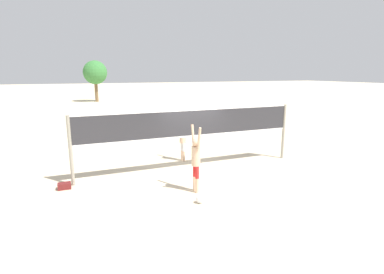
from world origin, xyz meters
name	(u,v)px	position (x,y,z in m)	size (l,w,h in m)	color
ground_plane	(192,170)	(0.00, 0.00, 0.00)	(200.00, 200.00, 0.00)	beige
volleyball_net	(192,127)	(0.00, 0.00, 1.72)	(8.90, 0.12, 2.41)	gray
player_spiker	(196,158)	(-0.73, -2.11, 1.14)	(0.28, 0.71, 2.17)	beige
player_blocker	(183,137)	(0.11, 1.30, 1.04)	(0.28, 0.68, 1.98)	beige
volleyball	(200,199)	(-0.97, -2.96, 0.11)	(0.23, 0.23, 0.23)	white
gear_bag	(64,186)	(-4.67, -0.24, 0.10)	(0.41, 0.28, 0.21)	maroon
tree_left_cluster	(95,73)	(-0.84, 30.77, 3.72)	(3.03, 3.03, 5.28)	brown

